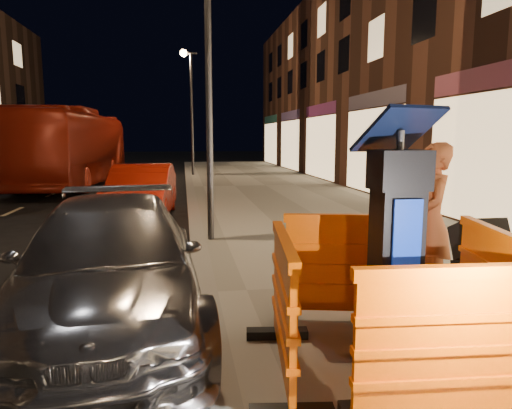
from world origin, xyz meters
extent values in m
plane|color=black|center=(0.00, 0.00, 0.00)|extent=(120.00, 120.00, 0.00)
cube|color=gray|center=(3.00, 0.00, 0.07)|extent=(6.00, 60.00, 0.15)
cube|color=slate|center=(0.00, 0.00, 0.07)|extent=(0.30, 60.00, 0.15)
cube|color=black|center=(1.49, -2.07, 1.17)|extent=(0.74, 0.74, 2.05)
cube|color=#E95100|center=(1.49, -3.02, 0.72)|extent=(1.51, 0.71, 1.14)
cube|color=#E95100|center=(1.49, -1.12, 0.72)|extent=(1.56, 0.90, 1.14)
cube|color=#E95100|center=(0.54, -2.07, 0.72)|extent=(0.78, 1.53, 1.14)
cube|color=#E95100|center=(2.44, -2.07, 0.72)|extent=(0.88, 1.56, 1.14)
imported|color=#A8A8AD|center=(-1.07, -0.43, 0.00)|extent=(2.29, 4.88, 1.38)
imported|color=#981609|center=(-1.31, 6.40, 0.00)|extent=(1.68, 4.25, 1.38)
imported|color=maroon|center=(-4.97, 15.07, 0.00)|extent=(3.01, 11.62, 3.22)
imported|color=#9F4C26|center=(2.69, -0.55, 1.09)|extent=(0.66, 0.80, 1.87)
cube|color=black|center=(2.89, -1.45, 0.68)|extent=(0.55, 0.85, 1.06)
cylinder|color=#3F3F44|center=(0.25, 3.00, 3.15)|extent=(0.12, 0.12, 6.00)
cylinder|color=#3F3F44|center=(0.25, 18.00, 3.15)|extent=(0.12, 0.12, 6.00)
camera|label=1|loc=(-0.24, -5.53, 2.09)|focal=32.00mm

